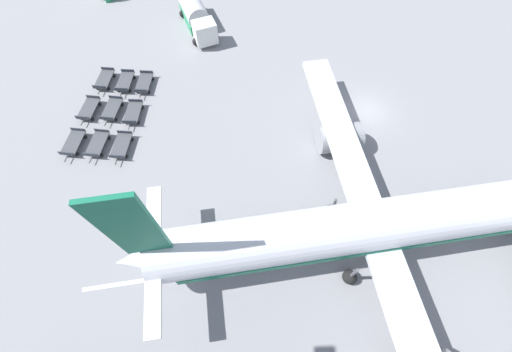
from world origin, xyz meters
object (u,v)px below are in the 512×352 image
fuel_tanker_primary (196,16)px  baggage_dolly_row_mid_b_col_c (122,146)px  baggage_dolly_row_mid_b_col_a (144,83)px  airplane (388,224)px  baggage_dolly_row_mid_a_col_b (112,109)px  baggage_dolly_row_mid_a_col_a (125,82)px  baggage_dolly_row_mid_b_col_b (133,113)px  baggage_dolly_row_near_col_a (105,80)px  baggage_dolly_row_mid_a_col_c (98,144)px  baggage_dolly_row_near_col_b (89,109)px  baggage_dolly_row_near_col_c (74,143)px

fuel_tanker_primary → baggage_dolly_row_mid_b_col_c: size_ratio=2.38×
baggage_dolly_row_mid_b_col_a → baggage_dolly_row_mid_b_col_c: 8.29m
airplane → baggage_dolly_row_mid_a_col_b: bearing=-120.6°
baggage_dolly_row_mid_a_col_a → baggage_dolly_row_mid_b_col_b: same height
baggage_dolly_row_near_col_a → baggage_dolly_row_mid_a_col_c: same height
airplane → baggage_dolly_row_mid_a_col_b: 27.87m
baggage_dolly_row_mid_a_col_b → baggage_dolly_row_near_col_a: bearing=-158.6°
baggage_dolly_row_near_col_a → baggage_dolly_row_mid_a_col_b: 4.61m
baggage_dolly_row_near_col_a → baggage_dolly_row_near_col_b: bearing=-9.1°
baggage_dolly_row_near_col_c → baggage_dolly_row_mid_b_col_c: 4.65m
fuel_tanker_primary → baggage_dolly_row_mid_b_col_b: size_ratio=2.39×
baggage_dolly_row_near_col_b → baggage_dolly_row_mid_b_col_b: (0.63, 4.60, 0.00)m
fuel_tanker_primary → baggage_dolly_row_mid_a_col_b: bearing=-28.9°
baggage_dolly_row_mid_b_col_b → baggage_dolly_row_near_col_c: bearing=-54.3°
airplane → baggage_dolly_row_mid_b_col_c: (-9.53, -22.02, -2.93)m
baggage_dolly_row_near_col_a → baggage_dolly_row_near_col_b: same height
baggage_dolly_row_mid_a_col_c → baggage_dolly_row_mid_b_col_a: (-8.00, 3.18, 0.00)m
baggage_dolly_row_mid_a_col_b → baggage_dolly_row_mid_a_col_c: size_ratio=1.00×
airplane → baggage_dolly_row_mid_a_col_c: (-9.78, -24.33, -2.93)m
fuel_tanker_primary → baggage_dolly_row_mid_b_col_a: size_ratio=2.38×
baggage_dolly_row_mid_a_col_b → baggage_dolly_row_mid_b_col_c: 4.93m
baggage_dolly_row_mid_a_col_b → baggage_dolly_row_near_col_c: bearing=-34.0°
fuel_tanker_primary → baggage_dolly_row_mid_a_col_a: 12.38m
fuel_tanker_primary → baggage_dolly_row_near_col_c: bearing=-30.1°
baggage_dolly_row_mid_a_col_c → baggage_dolly_row_mid_a_col_a: bearing=172.4°
baggage_dolly_row_mid_a_col_a → baggage_dolly_row_mid_a_col_b: size_ratio=0.99×
baggage_dolly_row_near_col_a → baggage_dolly_row_mid_a_col_b: size_ratio=1.00×
baggage_dolly_row_mid_a_col_b → fuel_tanker_primary: bearing=151.1°
airplane → fuel_tanker_primary: airplane is taller
baggage_dolly_row_near_col_c → baggage_dolly_row_mid_a_col_c: (0.19, 2.32, 0.00)m
baggage_dolly_row_near_col_c → baggage_dolly_row_mid_a_col_b: same height
baggage_dolly_row_mid_b_col_a → baggage_dolly_row_mid_b_col_b: size_ratio=1.00×
fuel_tanker_primary → baggage_dolly_row_mid_a_col_a: size_ratio=2.38×
baggage_dolly_row_mid_a_col_a → baggage_dolly_row_mid_a_col_b: same height
airplane → baggage_dolly_row_near_col_a: 31.61m
baggage_dolly_row_mid_a_col_a → baggage_dolly_row_mid_a_col_b: 3.97m
baggage_dolly_row_near_col_c → baggage_dolly_row_mid_a_col_a: bearing=157.1°
baggage_dolly_row_near_col_b → baggage_dolly_row_mid_b_col_a: same height
baggage_dolly_row_near_col_c → baggage_dolly_row_mid_a_col_c: 2.32m
baggage_dolly_row_near_col_a → baggage_dolly_row_mid_b_col_b: bearing=39.3°
baggage_dolly_row_near_col_c → baggage_dolly_row_mid_b_col_c: same height
airplane → baggage_dolly_row_mid_a_col_b: (-14.11, -23.85, -2.93)m
baggage_dolly_row_near_col_c → baggage_dolly_row_mid_a_col_b: (-4.14, 2.79, 0.00)m
baggage_dolly_row_mid_a_col_c → baggage_dolly_row_mid_b_col_c: bearing=83.9°
baggage_dolly_row_mid_b_col_b → baggage_dolly_row_mid_a_col_a: bearing=-159.8°
baggage_dolly_row_near_col_b → baggage_dolly_row_mid_a_col_a: size_ratio=1.01×
baggage_dolly_row_mid_a_col_c → baggage_dolly_row_mid_b_col_b: 4.69m
baggage_dolly_row_mid_a_col_c → baggage_dolly_row_mid_b_col_b: (-3.81, 2.72, 0.00)m
airplane → baggage_dolly_row_mid_b_col_a: airplane is taller
baggage_dolly_row_near_col_c → baggage_dolly_row_mid_a_col_a: (-8.06, 3.41, 0.00)m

